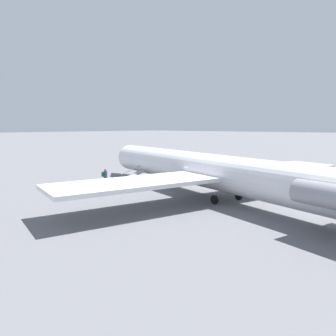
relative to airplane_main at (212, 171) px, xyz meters
The scene contains 5 objects.
ground_plane 2.45m from the airplane_main, 15.35° to the right, with size 600.00×600.00×0.00m, color slate.
airplane_main is the anchor object (origin of this frame).
boarding_stairs 10.44m from the airplane_main, ahead, with size 2.03×4.14×1.80m.
passenger 11.13m from the airplane_main, 13.49° to the left, with size 0.41×0.56×1.74m.
traffic_cone_near_stairs 14.98m from the airplane_main, 23.09° to the left, with size 0.41×0.41×0.45m.
Camera 1 is at (-15.83, 22.39, 5.85)m, focal length 35.00 mm.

